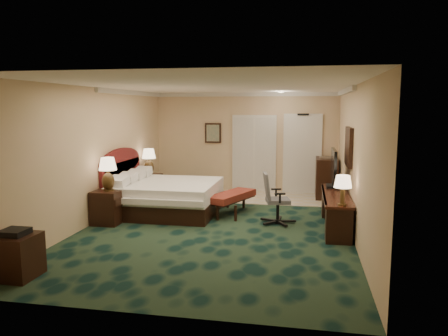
% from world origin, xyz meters
% --- Properties ---
extents(floor, '(5.00, 7.50, 0.00)m').
position_xyz_m(floor, '(0.00, 0.00, 0.00)').
color(floor, black).
rests_on(floor, ground).
extents(ceiling, '(5.00, 7.50, 0.00)m').
position_xyz_m(ceiling, '(0.00, 0.00, 2.70)').
color(ceiling, white).
rests_on(ceiling, wall_back).
extents(wall_back, '(5.00, 0.00, 2.70)m').
position_xyz_m(wall_back, '(0.00, 3.75, 1.35)').
color(wall_back, tan).
rests_on(wall_back, ground).
extents(wall_front, '(5.00, 0.00, 2.70)m').
position_xyz_m(wall_front, '(0.00, -3.75, 1.35)').
color(wall_front, tan).
rests_on(wall_front, ground).
extents(wall_left, '(0.00, 7.50, 2.70)m').
position_xyz_m(wall_left, '(-2.50, 0.00, 1.35)').
color(wall_left, tan).
rests_on(wall_left, ground).
extents(wall_right, '(0.00, 7.50, 2.70)m').
position_xyz_m(wall_right, '(2.50, 0.00, 1.35)').
color(wall_right, tan).
rests_on(wall_right, ground).
extents(crown_molding, '(5.00, 7.50, 0.10)m').
position_xyz_m(crown_molding, '(0.00, 0.00, 2.65)').
color(crown_molding, silver).
rests_on(crown_molding, wall_back).
extents(tile_patch, '(3.20, 1.70, 0.01)m').
position_xyz_m(tile_patch, '(0.90, 2.90, 0.01)').
color(tile_patch, beige).
rests_on(tile_patch, ground).
extents(headboard, '(0.12, 2.00, 1.40)m').
position_xyz_m(headboard, '(-2.44, 1.00, 0.70)').
color(headboard, '#511611').
rests_on(headboard, ground).
extents(entry_door, '(1.02, 0.06, 2.18)m').
position_xyz_m(entry_door, '(1.55, 3.72, 1.05)').
color(entry_door, silver).
rests_on(entry_door, ground).
extents(closet_doors, '(1.20, 0.06, 2.10)m').
position_xyz_m(closet_doors, '(0.25, 3.71, 1.05)').
color(closet_doors, '#BBB9B2').
rests_on(closet_doors, ground).
extents(wall_art, '(0.45, 0.06, 0.55)m').
position_xyz_m(wall_art, '(-0.90, 3.71, 1.60)').
color(wall_art, '#526F62').
rests_on(wall_art, wall_back).
extents(wall_mirror, '(0.05, 0.95, 0.75)m').
position_xyz_m(wall_mirror, '(2.46, 0.60, 1.55)').
color(wall_mirror, white).
rests_on(wall_mirror, wall_right).
extents(bed, '(2.15, 2.00, 0.68)m').
position_xyz_m(bed, '(-1.32, 0.88, 0.34)').
color(bed, white).
rests_on(bed, ground).
extents(nightstand_near, '(0.53, 0.61, 0.67)m').
position_xyz_m(nightstand_near, '(-2.21, -0.18, 0.33)').
color(nightstand_near, black).
rests_on(nightstand_near, ground).
extents(nightstand_far, '(0.49, 0.56, 0.62)m').
position_xyz_m(nightstand_far, '(-2.23, 2.29, 0.31)').
color(nightstand_far, black).
rests_on(nightstand_far, ground).
extents(lamp_near, '(0.42, 0.42, 0.66)m').
position_xyz_m(lamp_near, '(-2.18, -0.20, 1.00)').
color(lamp_near, black).
rests_on(lamp_near, nightstand_near).
extents(lamp_far, '(0.41, 0.41, 0.65)m').
position_xyz_m(lamp_far, '(-2.26, 2.30, 0.94)').
color(lamp_far, black).
rests_on(lamp_far, nightstand_far).
extents(bed_bench, '(0.96, 1.45, 0.47)m').
position_xyz_m(bed_bench, '(0.08, 1.04, 0.23)').
color(bed_bench, maroon).
rests_on(bed_bench, ground).
extents(side_table, '(0.55, 0.55, 0.59)m').
position_xyz_m(side_table, '(-2.19, -3.05, 0.30)').
color(side_table, black).
rests_on(side_table, ground).
extents(desk, '(0.49, 2.29, 0.66)m').
position_xyz_m(desk, '(2.23, 0.33, 0.33)').
color(desk, black).
rests_on(desk, ground).
extents(tv, '(0.09, 1.02, 0.79)m').
position_xyz_m(tv, '(2.22, 1.02, 1.06)').
color(tv, black).
rests_on(tv, desk).
extents(desk_lamp, '(0.33, 0.33, 0.52)m').
position_xyz_m(desk_lamp, '(2.27, -0.68, 0.92)').
color(desk_lamp, black).
rests_on(desk_lamp, desk).
extents(desk_chair, '(0.71, 0.68, 1.02)m').
position_xyz_m(desk_chair, '(1.12, 0.42, 0.51)').
color(desk_chair, '#535259').
rests_on(desk_chair, ground).
extents(minibar, '(0.54, 0.97, 1.02)m').
position_xyz_m(minibar, '(2.18, 3.20, 0.51)').
color(minibar, black).
rests_on(minibar, ground).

